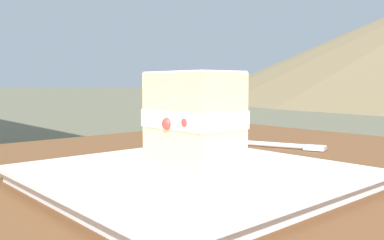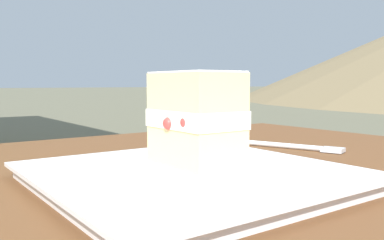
{
  "view_description": "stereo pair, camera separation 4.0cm",
  "coord_description": "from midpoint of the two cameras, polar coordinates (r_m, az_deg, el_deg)",
  "views": [
    {
      "loc": [
        0.14,
        -0.27,
        0.81
      ],
      "look_at": [
        -0.16,
        0.0,
        0.77
      ],
      "focal_mm": 39.1,
      "sensor_mm": 36.0,
      "label": 1
    },
    {
      "loc": [
        0.17,
        -0.23,
        0.81
      ],
      "look_at": [
        -0.16,
        0.0,
        0.77
      ],
      "focal_mm": 39.1,
      "sensor_mm": 36.0,
      "label": 2
    }
  ],
  "objects": [
    {
      "name": "dessert_plate",
      "position": [
        0.41,
        2.83,
        -7.7
      ],
      "size": [
        0.28,
        0.28,
        0.02
      ],
      "color": "white",
      "rests_on": "patio_table"
    },
    {
      "name": "cake_slice",
      "position": [
        0.43,
        3.22,
        0.26
      ],
      "size": [
        0.1,
        0.07,
        0.1
      ],
      "color": "#EAD18C",
      "rests_on": "dessert_plate"
    },
    {
      "name": "dessert_fork",
      "position": [
        0.65,
        15.5,
        -3.51
      ],
      "size": [
        0.16,
        0.07,
        0.01
      ],
      "color": "silver",
      "rests_on": "patio_table"
    }
  ]
}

